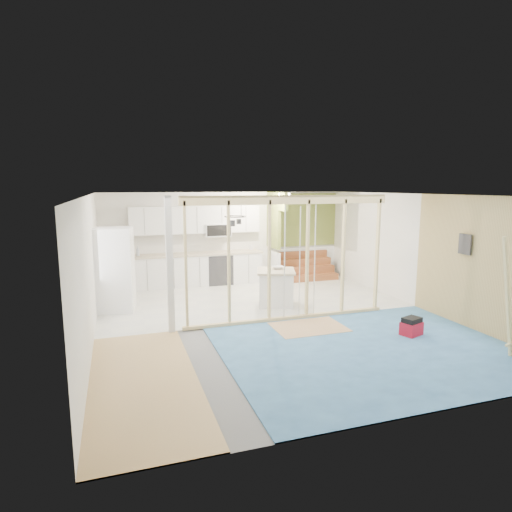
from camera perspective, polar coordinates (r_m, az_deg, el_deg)
name	(u,v)px	position (r m, az deg, el deg)	size (l,w,h in m)	color
room	(275,260)	(8.64, 2.52, -0.49)	(7.01, 8.01, 2.61)	slate
floor_overlays	(277,320)	(9.03, 2.77, -8.49)	(7.00, 8.00, 0.03)	silver
stud_frame	(265,247)	(8.52, 1.18, 1.26)	(4.66, 0.14, 2.60)	#E0D389
base_cabinets	(174,273)	(11.64, -10.89, -2.27)	(4.45, 2.24, 0.93)	white
upper_cabinets	(198,221)	(12.01, -7.73, 4.70)	(3.60, 0.41, 0.85)	white
green_partition	(295,248)	(12.80, 5.29, 1.08)	(2.25, 1.51, 2.60)	olive
pot_rack	(235,219)	(10.25, -2.81, 4.98)	(0.52, 0.52, 0.72)	black
sheathing_panel	(491,267)	(8.94, 28.84, -1.31)	(0.02, 4.00, 2.60)	tan
electrical_panel	(465,244)	(9.27, 26.10, 1.42)	(0.04, 0.30, 0.40)	#35353A
ceiling_light	(284,195)	(11.82, 3.79, 8.18)	(0.32, 0.32, 0.08)	#FFEABF
fridge	(115,270)	(9.98, -18.33, -1.76)	(0.92, 0.89, 1.87)	white
island	(276,288)	(10.02, 2.66, -4.27)	(1.09, 1.09, 0.84)	white
bowl	(278,267)	(10.07, 2.91, -1.54)	(0.27, 0.27, 0.07)	white
soap_bottle_a	(138,251)	(11.78, -15.49, 0.63)	(0.10, 0.10, 0.26)	#A9B1BC
soap_bottle_b	(251,247)	(12.47, -0.68, 1.25)	(0.08, 0.08, 0.18)	silver
toolbox	(411,327)	(8.59, 20.02, -8.89)	(0.44, 0.38, 0.35)	#AB0F22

